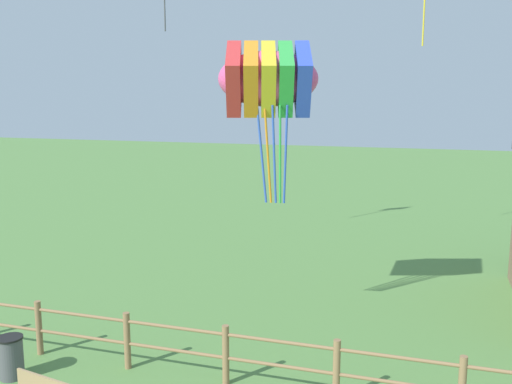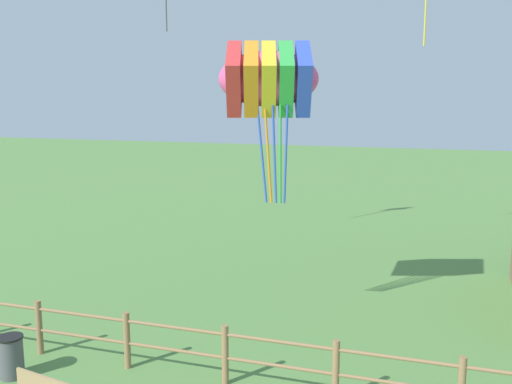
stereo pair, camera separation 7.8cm
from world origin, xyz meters
TOP-DOWN VIEW (x-y plane):
  - wooden_fence at (-0.00, 5.17)m, footprint 17.93×0.14m
  - trash_bin at (-4.28, 4.08)m, footprint 0.52×0.52m
  - kite_rainbow_parafoil at (-0.12, 8.53)m, footprint 2.84×2.44m

SIDE VIEW (x-z plane):
  - trash_bin at x=-4.28m, z-range 0.00..0.89m
  - wooden_fence at x=0.00m, z-range 0.08..1.32m
  - kite_rainbow_parafoil at x=-0.12m, z-range 4.15..8.08m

